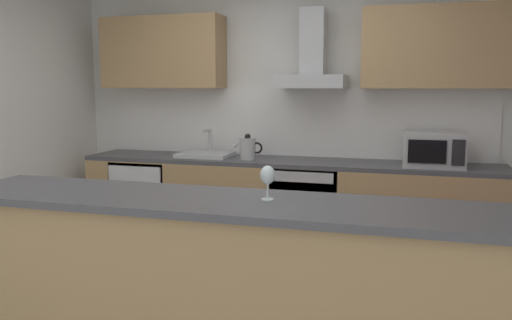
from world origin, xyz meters
name	(u,v)px	position (x,y,z in m)	size (l,w,h in m)	color
wall_back	(294,115)	(0.00, 2.00, 1.30)	(5.41, 0.12, 2.60)	white
backsplash_tile	(292,122)	(0.00, 1.93, 1.23)	(3.75, 0.02, 0.66)	white
counter_back	(284,207)	(0.00, 1.62, 0.45)	(3.88, 0.60, 0.90)	tan
counter_island	(217,290)	(0.15, -0.59, 0.51)	(2.98, 0.64, 1.00)	tan
upper_cabinets	(289,50)	(0.00, 1.77, 1.91)	(3.83, 0.32, 0.70)	tan
oven	(308,208)	(0.23, 1.59, 0.46)	(0.60, 0.62, 0.80)	slate
refrigerator	(149,201)	(-1.40, 1.59, 0.43)	(0.58, 0.60, 0.85)	white
microwave	(434,149)	(1.31, 1.57, 1.05)	(0.50, 0.38, 0.30)	#B7BABC
sink	(206,154)	(-0.78, 1.60, 0.93)	(0.50, 0.40, 0.26)	silver
kettle	(248,148)	(-0.34, 1.56, 1.01)	(0.29, 0.15, 0.24)	#B7BABC
range_hood	(313,63)	(0.23, 1.72, 1.79)	(0.62, 0.45, 0.72)	#B7BABC
wine_glass	(268,176)	(0.42, -0.55, 1.13)	(0.08, 0.08, 0.18)	silver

